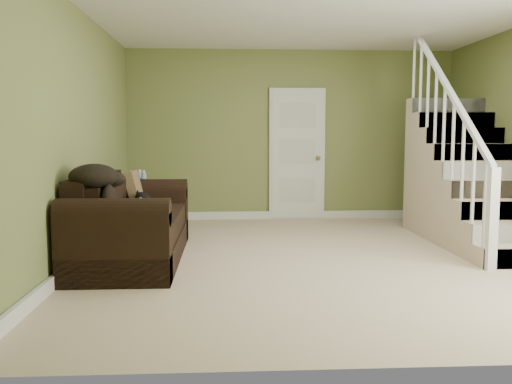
{
  "coord_description": "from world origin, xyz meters",
  "views": [
    {
      "loc": [
        -1.0,
        -5.62,
        1.3
      ],
      "look_at": [
        -0.68,
        0.07,
        0.7
      ],
      "focal_mm": 38.0,
      "sensor_mm": 36.0,
      "label": 1
    }
  ],
  "objects": [
    {
      "name": "baseboard_left",
      "position": [
        -2.47,
        0.0,
        0.06
      ],
      "size": [
        0.04,
        5.5,
        0.12
      ],
      "primitive_type": "cube",
      "color": "white",
      "rests_on": "floor"
    },
    {
      "name": "throw_blanket",
      "position": [
        -2.22,
        -0.58,
        0.93
      ],
      "size": [
        0.46,
        0.59,
        0.23
      ],
      "primitive_type": "ellipsoid",
      "rotation": [
        0.0,
        0.0,
        -0.07
      ],
      "color": "black",
      "rests_on": "sofa"
    },
    {
      "name": "wall_left",
      "position": [
        -2.5,
        0.0,
        1.3
      ],
      "size": [
        0.04,
        5.5,
        2.6
      ],
      "primitive_type": "cube",
      "color": "olive",
      "rests_on": "floor"
    },
    {
      "name": "wall_back",
      "position": [
        0.0,
        2.75,
        1.3
      ],
      "size": [
        5.0,
        0.04,
        2.6
      ],
      "primitive_type": "cube",
      "color": "olive",
      "rests_on": "floor"
    },
    {
      "name": "floor",
      "position": [
        0.0,
        0.0,
        0.0
      ],
      "size": [
        5.0,
        5.5,
        0.01
      ],
      "primitive_type": "cube",
      "color": "#C5AA8E",
      "rests_on": "ground"
    },
    {
      "name": "throw_pillow",
      "position": [
        -2.06,
        0.72,
        0.68
      ],
      "size": [
        0.21,
        0.42,
        0.43
      ],
      "primitive_type": "cube",
      "rotation": [
        0.0,
        -0.24,
        0.01
      ],
      "color": "#45311B",
      "rests_on": "sofa"
    },
    {
      "name": "staircase",
      "position": [
        1.99,
        0.97,
        0.64
      ],
      "size": [
        1.0,
        2.51,
        2.82
      ],
      "color": "#C5AA8E",
      "rests_on": "floor"
    },
    {
      "name": "wall_front",
      "position": [
        0.0,
        -2.75,
        1.3
      ],
      "size": [
        5.0,
        0.04,
        2.6
      ],
      "primitive_type": "cube",
      "color": "olive",
      "rests_on": "floor"
    },
    {
      "name": "side_table",
      "position": [
        -2.14,
        1.48,
        0.32
      ],
      "size": [
        0.58,
        0.58,
        0.85
      ],
      "rotation": [
        0.0,
        0.0,
        0.13
      ],
      "color": "black",
      "rests_on": "floor"
    },
    {
      "name": "ceiling",
      "position": [
        0.0,
        0.0,
        2.6
      ],
      "size": [
        5.0,
        5.5,
        0.01
      ],
      "primitive_type": "cube",
      "color": "white",
      "rests_on": "wall_back"
    },
    {
      "name": "cat",
      "position": [
        -1.93,
        0.38,
        0.58
      ],
      "size": [
        0.25,
        0.5,
        0.24
      ],
      "rotation": [
        0.0,
        0.0,
        0.08
      ],
      "color": "black",
      "rests_on": "sofa"
    },
    {
      "name": "door",
      "position": [
        0.1,
        2.71,
        1.01
      ],
      "size": [
        0.86,
        0.12,
        2.02
      ],
      "color": "white",
      "rests_on": "floor"
    },
    {
      "name": "sofa",
      "position": [
        -2.02,
        0.04,
        0.34
      ],
      "size": [
        0.98,
        2.26,
        0.89
      ],
      "color": "black",
      "rests_on": "floor"
    },
    {
      "name": "banana",
      "position": [
        -1.71,
        -0.12,
        0.51
      ],
      "size": [
        0.16,
        0.21,
        0.06
      ],
      "primitive_type": "ellipsoid",
      "rotation": [
        0.0,
        0.0,
        0.55
      ],
      "color": "yellow",
      "rests_on": "sofa"
    },
    {
      "name": "baseboard_back",
      "position": [
        0.0,
        2.72,
        0.06
      ],
      "size": [
        5.0,
        0.04,
        0.12
      ],
      "primitive_type": "cube",
      "color": "white",
      "rests_on": "floor"
    }
  ]
}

